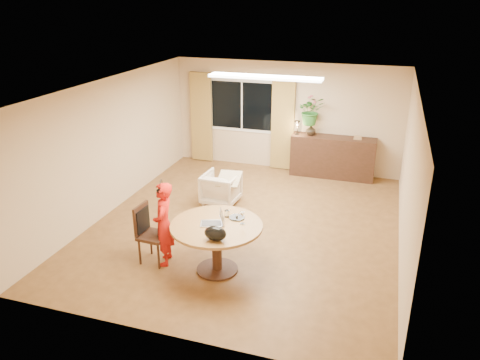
{
  "coord_description": "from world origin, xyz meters",
  "views": [
    {
      "loc": [
        2.28,
        -7.54,
        4.05
      ],
      "look_at": [
        -0.06,
        -0.2,
        0.97
      ],
      "focal_mm": 35.0,
      "sensor_mm": 36.0,
      "label": 1
    }
  ],
  "objects_px": {
    "child": "(164,224)",
    "armchair": "(221,188)",
    "sideboard": "(333,157)",
    "dining_table": "(217,235)",
    "dining_chair": "(154,234)"
  },
  "relations": [
    {
      "from": "child",
      "to": "armchair",
      "type": "distance_m",
      "value": 2.47
    },
    {
      "from": "dining_table",
      "to": "sideboard",
      "type": "distance_m",
      "value": 4.79
    },
    {
      "from": "dining_table",
      "to": "dining_chair",
      "type": "relative_size",
      "value": 1.45
    },
    {
      "from": "dining_chair",
      "to": "armchair",
      "type": "bearing_deg",
      "value": 87.47
    },
    {
      "from": "dining_chair",
      "to": "armchair",
      "type": "relative_size",
      "value": 1.36
    },
    {
      "from": "dining_table",
      "to": "sideboard",
      "type": "relative_size",
      "value": 0.73
    },
    {
      "from": "dining_chair",
      "to": "dining_table",
      "type": "bearing_deg",
      "value": 5.88
    },
    {
      "from": "sideboard",
      "to": "dining_table",
      "type": "bearing_deg",
      "value": -104.22
    },
    {
      "from": "child",
      "to": "armchair",
      "type": "xyz_separation_m",
      "value": [
        0.07,
        2.45,
        -0.36
      ]
    },
    {
      "from": "child",
      "to": "dining_table",
      "type": "bearing_deg",
      "value": 75.44
    },
    {
      "from": "armchair",
      "to": "sideboard",
      "type": "relative_size",
      "value": 0.37
    },
    {
      "from": "dining_table",
      "to": "armchair",
      "type": "height_order",
      "value": "dining_table"
    },
    {
      "from": "dining_chair",
      "to": "child",
      "type": "distance_m",
      "value": 0.27
    },
    {
      "from": "armchair",
      "to": "sideboard",
      "type": "bearing_deg",
      "value": -128.17
    },
    {
      "from": "child",
      "to": "sideboard",
      "type": "distance_m",
      "value": 5.11
    }
  ]
}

